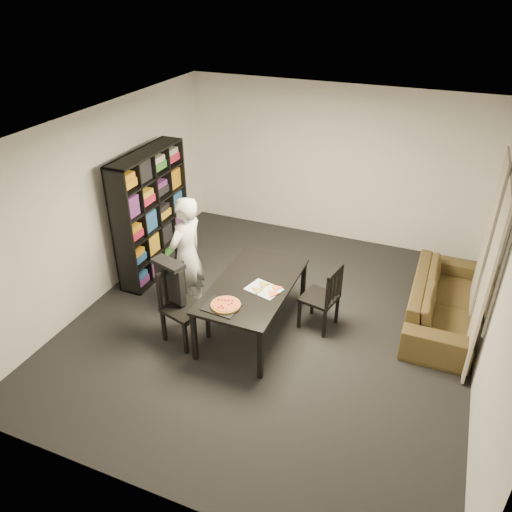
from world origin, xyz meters
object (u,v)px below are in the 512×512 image
at_px(person, 187,255).
at_px(chair_right, 326,294).
at_px(sofa, 443,301).
at_px(bookshelf, 152,214).
at_px(dining_table, 253,288).
at_px(baking_tray, 222,307).
at_px(pepperoni_pizza, 226,305).
at_px(chair_left, 179,300).

bearing_deg(person, chair_right, 107.17).
bearing_deg(chair_right, sofa, 129.35).
distance_m(bookshelf, person, 1.19).
height_order(dining_table, baking_tray, baking_tray).
height_order(chair_right, person, person).
relative_size(dining_table, chair_right, 1.84).
relative_size(dining_table, sofa, 0.81).
bearing_deg(dining_table, chair_right, 24.62).
xyz_separation_m(dining_table, pepperoni_pizza, (-0.11, -0.56, 0.09)).
distance_m(dining_table, pepperoni_pizza, 0.58).
xyz_separation_m(chair_right, sofa, (1.40, 0.74, -0.22)).
distance_m(chair_right, baking_tray, 1.40).
bearing_deg(bookshelf, chair_left, -47.88).
height_order(bookshelf, chair_left, bookshelf).
height_order(person, pepperoni_pizza, person).
distance_m(chair_right, pepperoni_pizza, 1.36).
height_order(person, baking_tray, person).
distance_m(bookshelf, chair_right, 2.87).
height_order(bookshelf, baking_tray, bookshelf).
bearing_deg(chair_left, person, 36.18).
bearing_deg(pepperoni_pizza, baking_tray, -144.50).
bearing_deg(person, sofa, 116.48).
bearing_deg(sofa, dining_table, 116.77).
xyz_separation_m(dining_table, chair_left, (-0.80, -0.47, -0.08)).
bearing_deg(pepperoni_pizza, dining_table, 79.13).
bearing_deg(dining_table, pepperoni_pizza, -100.87).
bearing_deg(chair_left, chair_right, -45.15).
distance_m(person, sofa, 3.43).
xyz_separation_m(baking_tray, sofa, (2.39, 1.72, -0.40)).
bearing_deg(pepperoni_pizza, chair_right, 44.93).
bearing_deg(sofa, chair_left, 117.87).
bearing_deg(bookshelf, chair_right, -8.82).
distance_m(bookshelf, pepperoni_pizza, 2.33).
distance_m(baking_tray, sofa, 2.97).
xyz_separation_m(bookshelf, person, (0.96, -0.69, -0.13)).
distance_m(pepperoni_pizza, sofa, 2.92).
bearing_deg(baking_tray, person, 139.81).
height_order(chair_right, baking_tray, chair_right).
height_order(baking_tray, pepperoni_pizza, pepperoni_pizza).
height_order(dining_table, chair_right, chair_right).
bearing_deg(chair_left, sofa, -45.01).
xyz_separation_m(bookshelf, sofa, (4.21, 0.31, -0.65)).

